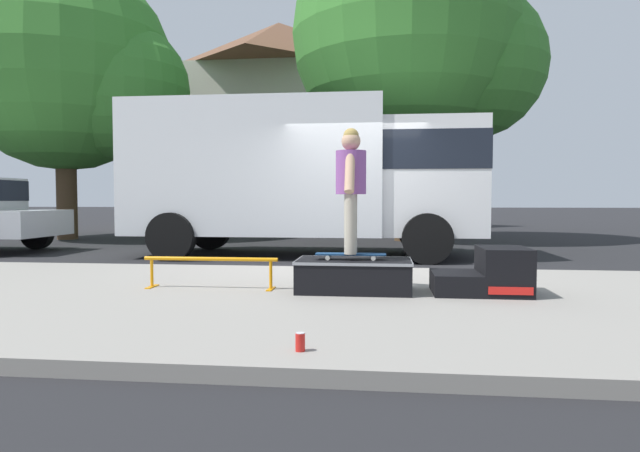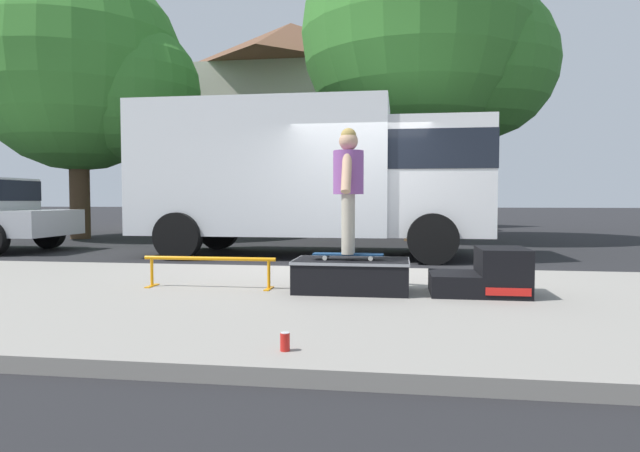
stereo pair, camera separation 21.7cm
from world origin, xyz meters
name	(u,v)px [view 2 (the right image)]	position (x,y,z in m)	size (l,w,h in m)	color
ground_plane	(355,271)	(0.00, 0.00, 0.00)	(140.00, 140.00, 0.00)	black
sidewalk_slab	(333,302)	(0.00, -3.00, 0.06)	(50.00, 5.00, 0.12)	gray
skate_box	(352,274)	(0.17, -2.67, 0.31)	(1.27, 0.75, 0.35)	black
kicker_ramp	(487,275)	(1.63, -2.67, 0.33)	(1.01, 0.70, 0.51)	black
grind_rail	(209,264)	(-1.48, -2.66, 0.39)	(1.57, 0.28, 0.36)	orange
skateboard	(348,255)	(0.13, -2.69, 0.53)	(0.78, 0.22, 0.07)	navy
skater_kid	(348,180)	(0.13, -2.69, 1.36)	(0.34, 0.71, 1.38)	#B7AD99
soda_can	(285,342)	(-0.07, -5.12, 0.18)	(0.07, 0.07, 0.13)	red
box_truck	(312,172)	(-1.05, 2.20, 1.70)	(6.91, 2.63, 3.05)	silver
street_tree_main	(430,42)	(1.46, 6.53, 5.38)	(6.83, 6.21, 8.66)	brown
street_tree_neighbour	(89,72)	(-8.16, 6.03, 4.79)	(6.58, 5.98, 7.95)	brown
house_behind	(291,124)	(-3.79, 13.65, 4.24)	(9.54, 8.22, 8.40)	beige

